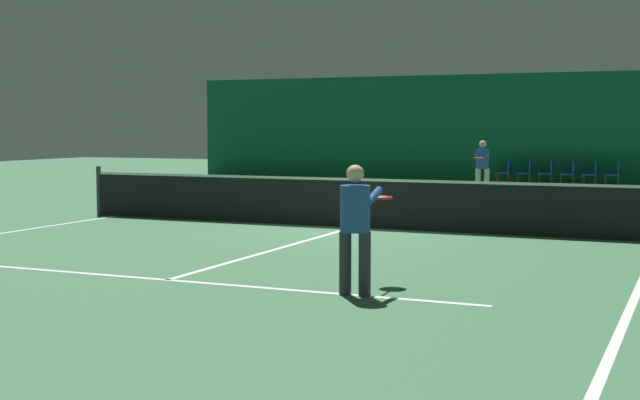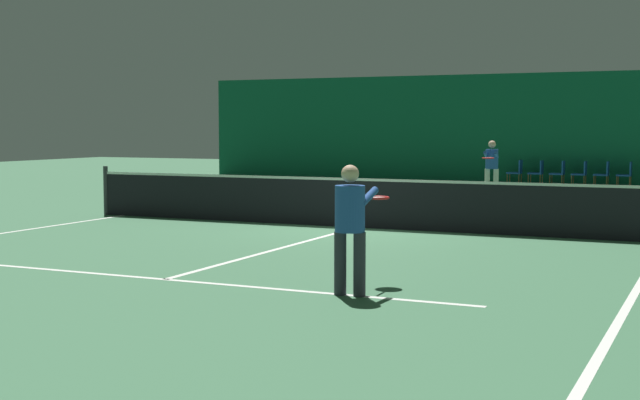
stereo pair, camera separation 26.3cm
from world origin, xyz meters
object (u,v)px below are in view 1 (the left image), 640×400
object	(u,v)px
courtside_chair_5	(615,173)
player_far	(482,164)
tennis_net	(353,201)
courtside_chair_0	(506,171)
player_near	(356,219)
courtside_chair_2	(548,171)
courtside_chair_1	(527,171)
courtside_chair_3	(570,172)
courtside_chair_4	(592,172)

from	to	relation	value
courtside_chair_5	player_far	bearing A→B (deg)	-34.13
tennis_net	player_far	world-z (taller)	player_far
courtside_chair_0	courtside_chair_5	xyz separation A→B (m)	(3.42, 0.00, 0.00)
player_far	courtside_chair_0	distance (m)	4.65
courtside_chair_5	player_near	bearing A→B (deg)	-2.95
courtside_chair_0	courtside_chair_2	world-z (taller)	same
player_near	courtside_chair_2	xyz separation A→B (m)	(-1.03, 19.84, -0.39)
courtside_chair_1	courtside_chair_3	distance (m)	1.37
tennis_net	courtside_chair_2	world-z (taller)	tennis_net
tennis_net	player_far	xyz separation A→B (m)	(0.43, 8.85, 0.39)
tennis_net	courtside_chair_3	distance (m)	13.65
tennis_net	courtside_chair_4	world-z (taller)	tennis_net
player_near	courtside_chair_0	distance (m)	19.99
tennis_net	courtside_chair_5	xyz separation A→B (m)	(3.56, 13.47, -0.03)
courtside_chair_0	courtside_chair_1	xyz separation A→B (m)	(0.68, 0.00, 0.00)
courtside_chair_0	courtside_chair_2	bearing A→B (deg)	90.00
courtside_chair_2	courtside_chair_5	size ratio (longest dim) A/B	1.00
tennis_net	courtside_chair_4	size ratio (longest dim) A/B	14.29
courtside_chair_4	courtside_chair_3	bearing A→B (deg)	-90.00
courtside_chair_3	courtside_chair_5	world-z (taller)	same
tennis_net	courtside_chair_0	bearing A→B (deg)	89.42
courtside_chair_1	courtside_chair_3	size ratio (longest dim) A/B	1.00
courtside_chair_1	courtside_chair_2	world-z (taller)	same
player_near	courtside_chair_4	size ratio (longest dim) A/B	1.79
player_near	player_far	distance (m)	15.36
tennis_net	courtside_chair_3	bearing A→B (deg)	80.77
tennis_net	courtside_chair_1	size ratio (longest dim) A/B	14.29
courtside_chair_3	courtside_chair_0	bearing A→B (deg)	-90.00
courtside_chair_4	courtside_chair_1	bearing A→B (deg)	-90.00
courtside_chair_5	courtside_chair_3	bearing A→B (deg)	-90.00
player_far	courtside_chair_3	xyz separation A→B (m)	(1.76, 4.62, -0.42)
tennis_net	courtside_chair_3	xyz separation A→B (m)	(2.19, 13.47, -0.03)
player_near	courtside_chair_5	bearing A→B (deg)	-5.54
courtside_chair_4	tennis_net	bearing A→B (deg)	-12.05
courtside_chair_0	courtside_chair_4	size ratio (longest dim) A/B	1.00
courtside_chair_2	courtside_chair_5	distance (m)	2.05
tennis_net	player_far	bearing A→B (deg)	87.23
courtside_chair_2	player_far	bearing A→B (deg)	-13.13
courtside_chair_3	courtside_chair_2	bearing A→B (deg)	-90.00
player_far	tennis_net	bearing A→B (deg)	-10.49
player_near	courtside_chair_5	xyz separation A→B (m)	(1.02, 19.84, -0.39)
courtside_chair_4	courtside_chair_5	distance (m)	0.68
courtside_chair_2	courtside_chair_3	xyz separation A→B (m)	(0.68, 0.00, 0.00)
courtside_chair_2	courtside_chair_5	world-z (taller)	same
courtside_chair_4	courtside_chair_5	xyz separation A→B (m)	(0.68, 0.00, 0.00)
courtside_chair_1	courtside_chair_4	bearing A→B (deg)	90.00
player_far	courtside_chair_4	size ratio (longest dim) A/B	1.84
courtside_chair_0	courtside_chair_1	bearing A→B (deg)	90.00
courtside_chair_0	courtside_chair_1	world-z (taller)	same
courtside_chair_5	courtside_chair_1	bearing A→B (deg)	-90.00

